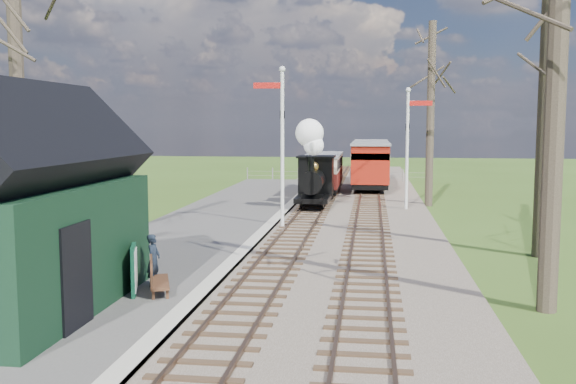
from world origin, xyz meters
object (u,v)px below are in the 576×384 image
object	(u,v)px
red_carriage_b	(371,160)
bench	(155,276)
semaphore_far	(409,139)
sign_board	(134,270)
semaphore_near	(281,135)
locomotive	(314,170)
coach	(324,171)
station_shed	(27,212)
person	(154,260)
red_carriage_a	(370,165)

from	to	relation	value
red_carriage_b	bench	size ratio (longest dim) A/B	3.78
semaphore_far	sign_board	xyz separation A→B (m)	(-6.98, -16.56, -2.58)
semaphore_near	bench	bearing A→B (deg)	-97.92
locomotive	coach	distance (m)	6.08
locomotive	red_carriage_b	size ratio (longest dim) A/B	0.73
station_shed	sign_board	world-z (taller)	station_shed
red_carriage_b	locomotive	bearing A→B (deg)	-100.64
semaphore_far	locomotive	xyz separation A→B (m)	(-4.39, -0.24, -1.45)
station_shed	red_carriage_b	world-z (taller)	station_shed
coach	locomotive	bearing A→B (deg)	-90.11
station_shed	coach	distance (m)	24.22
semaphore_far	person	distance (m)	17.33
semaphore_far	red_carriage_b	world-z (taller)	semaphore_far
locomotive	semaphore_far	bearing A→B (deg)	3.11
station_shed	red_carriage_a	distance (m)	27.07
semaphore_near	red_carriage_a	world-z (taller)	semaphore_near
coach	red_carriage_b	bearing A→B (deg)	71.67
semaphore_far	red_carriage_b	bearing A→B (deg)	97.39
semaphore_near	locomotive	distance (m)	6.06
locomotive	bench	bearing A→B (deg)	-97.77
sign_board	semaphore_far	bearing A→B (deg)	67.15
semaphore_near	red_carriage_b	xyz separation A→B (m)	(3.37, 19.67, -2.00)
locomotive	red_carriage_a	xyz separation A→B (m)	(2.61, 8.41, -0.28)
coach	red_carriage_a	size ratio (longest dim) A/B	1.17
semaphore_near	sign_board	bearing A→B (deg)	-99.87
coach	red_carriage_a	xyz separation A→B (m)	(2.60, 2.35, 0.22)
semaphore_far	red_carriage_b	size ratio (longest dim) A/B	1.02
semaphore_near	coach	bearing A→B (deg)	86.28
sign_board	bench	distance (m)	0.51
semaphore_near	person	distance (m)	10.26
locomotive	bench	world-z (taller)	locomotive
red_carriage_b	bench	world-z (taller)	red_carriage_b
bench	person	bearing A→B (deg)	112.16
coach	station_shed	bearing A→B (deg)	-100.23
coach	red_carriage_b	distance (m)	8.27
bench	coach	bearing A→B (deg)	84.31
locomotive	red_carriage_b	world-z (taller)	locomotive
semaphore_far	person	xyz separation A→B (m)	(-6.81, -15.73, -2.53)
red_carriage_a	bench	distance (m)	24.96
red_carriage_b	person	bearing A→B (deg)	-99.72
locomotive	bench	distance (m)	16.27
station_shed	person	distance (m)	3.27
locomotive	semaphore_near	bearing A→B (deg)	-97.49
semaphore_near	red_carriage_b	size ratio (longest dim) A/B	1.11
coach	bench	bearing A→B (deg)	-95.69
semaphore_near	red_carriage_a	size ratio (longest dim) A/B	1.11
station_shed	semaphore_near	world-z (taller)	semaphore_near
red_carriage_a	semaphore_far	bearing A→B (deg)	-77.75
coach	red_carriage_a	distance (m)	3.51
semaphore_near	bench	world-z (taller)	semaphore_near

